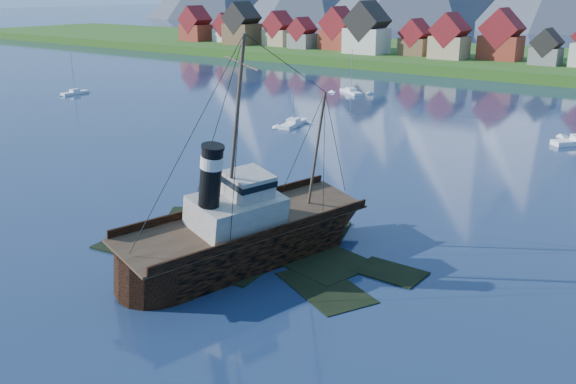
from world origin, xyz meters
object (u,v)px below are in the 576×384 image
Objects in this scene: tugboat_wreck at (253,229)px; sailboat_c at (351,92)px; sailboat_a at (293,124)px; sailboat_b at (75,93)px.

tugboat_wreck is 2.61× the size of sailboat_c.
sailboat_a reaches higher than sailboat_b.
tugboat_wreck is 99.28m from sailboat_c.
sailboat_c is (51.89, 40.63, 0.01)m from sailboat_b.
tugboat_wreck is at bearing -28.09° from sailboat_b.
tugboat_wreck reaches higher than sailboat_a.
sailboat_b is 0.92× the size of sailboat_c.
tugboat_wreck reaches higher than sailboat_c.
sailboat_a is at bearing 0.93° from sailboat_b.
sailboat_a is 63.01m from sailboat_b.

